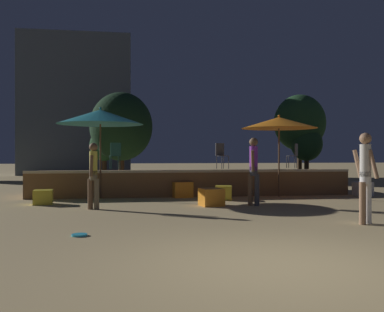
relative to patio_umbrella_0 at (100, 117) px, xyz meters
name	(u,v)px	position (x,y,z in m)	size (l,w,h in m)	color
ground_plane	(287,267)	(2.75, -8.55, -2.53)	(120.00, 120.00, 0.00)	tan
wooden_deck	(189,182)	(2.97, 1.28, -2.13)	(10.54, 2.55, 0.87)	brown
patio_umbrella_0	(100,117)	(0.00, 0.00, 0.00)	(2.65, 2.65, 2.84)	brown
patio_umbrella_1	(279,123)	(5.70, -0.20, -0.13)	(2.46, 2.46, 2.66)	brown
cube_seat_0	(182,189)	(2.54, 0.05, -2.28)	(0.71, 0.71, 0.50)	orange
cube_seat_1	(224,193)	(3.70, -0.91, -2.32)	(0.59, 0.59, 0.42)	yellow
cube_seat_2	(43,197)	(-1.46, -1.34, -2.33)	(0.54, 0.54, 0.40)	yellow
cube_seat_3	(363,189)	(8.56, -0.35, -2.30)	(0.51, 0.51, 0.45)	white
cube_seat_4	(211,197)	(3.04, -2.35, -2.30)	(0.65, 0.65, 0.46)	orange
person_0	(365,174)	(5.46, -5.73, -1.54)	(0.31, 0.56, 1.80)	white
person_1	(254,168)	(4.17, -2.47, -1.52)	(0.30, 0.51, 1.82)	brown
person_2	(93,174)	(-0.01, -2.61, -1.64)	(0.29, 0.48, 1.66)	brown
bistro_chair_0	(115,153)	(0.42, 1.34, -1.12)	(0.41, 0.42, 0.90)	#1E4C47
bistro_chair_1	(221,153)	(4.10, 1.22, -1.12)	(0.45, 0.45, 0.90)	#47474C
bistro_chair_2	(294,153)	(6.93, 1.53, -1.12)	(0.48, 0.48, 0.90)	#47474C
frisbee_disc	(79,235)	(0.03, -6.14, -2.51)	(0.26, 0.26, 0.03)	#33B2D8
background_tree_1	(121,127)	(0.55, 6.54, 0.12)	(2.89, 2.89, 4.25)	#3D2B1C
background_tree_2	(307,144)	(11.48, 10.83, -0.54)	(1.88, 1.88, 3.04)	#3D2B1C
background_tree_3	(300,123)	(11.33, 11.51, 0.78)	(3.15, 3.15, 5.05)	#3D2B1C
background_tree_4	(104,146)	(-0.49, 11.51, -0.65)	(1.66, 1.66, 2.82)	#3D2B1C
distant_building	(77,106)	(-2.61, 16.70, 2.19)	(7.31, 3.19, 9.43)	#4C5666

